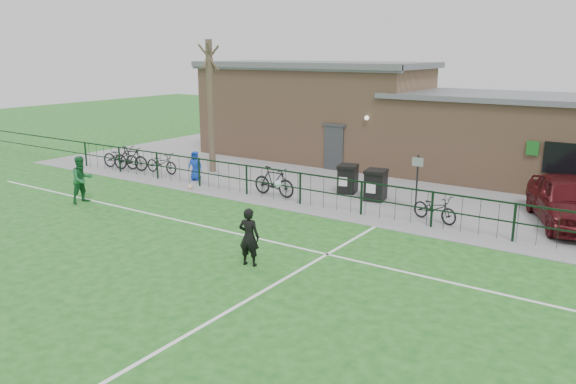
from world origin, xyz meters
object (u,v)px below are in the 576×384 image
Objects in this scene: bicycle_b at (130,159)px; bicycle_d at (274,182)px; sign_post at (417,183)px; wheelie_bin_right at (376,186)px; bicycle_e at (435,208)px; bicycle_a at (121,157)px; wheelie_bin_left at (348,180)px; ball_ground at (190,187)px; bicycle_c at (162,163)px; bare_tree at (211,107)px; outfield_player at (82,179)px; spectator_child at (195,166)px; car_maroon at (568,200)px.

bicycle_d is at bearing -104.02° from bicycle_b.
wheelie_bin_right is at bearing 162.21° from sign_post.
sign_post reaches higher than bicycle_e.
bicycle_a is (-14.51, -0.89, -0.46)m from sign_post.
sign_post reaches higher than wheelie_bin_left.
bicycle_a is at bearing 168.10° from ball_ground.
wheelie_bin_right is 10.30m from bicycle_c.
bare_tree is 3.42m from bicycle_c.
ball_ground is (4.90, -1.13, -0.49)m from bicycle_b.
outfield_player is at bearing 129.55° from bicycle_e.
bicycle_b reaches higher than bicycle_c.
bicycle_d is (-5.36, -1.07, -0.43)m from sign_post.
bare_tree is 3.43× the size of outfield_player.
ball_ground is at bearing -78.70° from spectator_child.
bicycle_b is 5.05m from ball_ground.
bare_tree is 10.63m from sign_post.
bicycle_e is at bearing -36.38° from wheelie_bin_right.
bicycle_a is 4.72m from spectator_child.
outfield_player is (3.79, -4.90, 0.31)m from bicycle_a.
bicycle_d is (5.03, -2.10, -2.41)m from bare_tree.
bare_tree is 3.16× the size of bicycle_d.
wheelie_bin_left is 10.68m from bicycle_b.
outfield_player is (-0.93, -5.03, 0.22)m from spectator_child.
bicycle_c is (1.68, 0.37, -0.09)m from bicycle_b.
wheelie_bin_left is 4.60m from bicycle_e.
bicycle_a is at bearing 42.32° from outfield_player.
bicycle_e is at bearing -9.20° from bare_tree.
bicycle_a is 5.81m from ball_ground.
bicycle_a is at bearing 175.19° from wheelie_bin_left.
outfield_player reaches higher than wheelie_bin_right.
bare_tree is 3.56× the size of bicycle_e.
bicycle_c is at bearing -92.76° from bicycle_a.
car_maroon is 10.26m from bicycle_d.
car_maroon is at bearing -96.38° from bicycle_b.
bicycle_b is 14.72m from bicycle_e.
sign_post is 14.55m from bicycle_a.
car_maroon is at bearing -74.65° from bicycle_d.
sign_post is 1.39m from bicycle_e.
sign_post is 12.18m from outfield_player.
bicycle_c is at bearing 88.08° from bicycle_d.
car_maroon is 18.51m from bicycle_b.
wheelie_bin_right is at bearing -49.79° from outfield_player.
wheelie_bin_left is 0.22× the size of car_maroon.
sign_post is 5.48m from bicycle_d.
bicycle_d is (-2.11, -2.08, 0.05)m from wheelie_bin_left.
spectator_child is 0.73× the size of outfield_player.
sign_post is at bearing 66.95° from bicycle_e.
wheelie_bin_left is 0.55× the size of bicycle_b.
bicycle_d reaches higher than ball_ground.
wheelie_bin_left is 0.59× the size of outfield_player.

